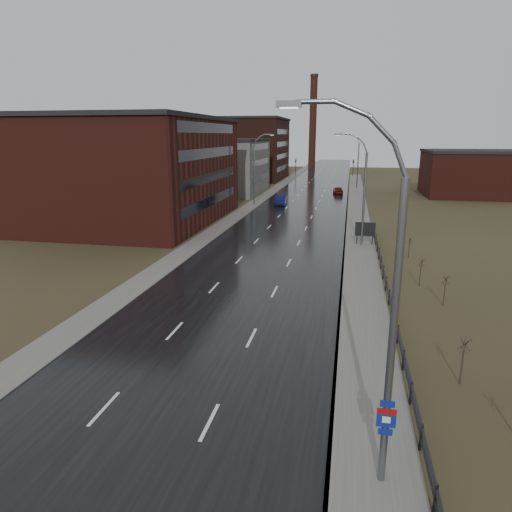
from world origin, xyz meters
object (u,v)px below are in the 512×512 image
at_px(car_far, 338,191).
at_px(streetlight_main, 383,311).
at_px(billboard, 365,230).
at_px(car_near, 281,201).

bearing_deg(car_far, streetlight_main, 85.72).
relative_size(streetlight_main, car_far, 2.85).
xyz_separation_m(streetlight_main, billboard, (0.63, 34.19, -4.37)).
bearing_deg(billboard, car_far, 95.23).
bearing_deg(billboard, car_near, 115.95).
bearing_deg(car_far, billboard, 88.49).
distance_m(streetlight_main, car_near, 61.78).
height_order(streetlight_main, car_far, streetlight_main).
bearing_deg(streetlight_main, car_near, 101.34).
relative_size(streetlight_main, car_near, 2.49).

